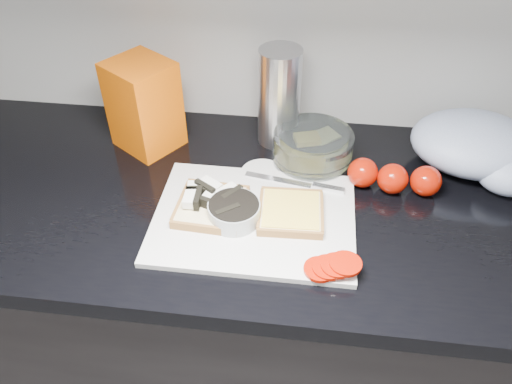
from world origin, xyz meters
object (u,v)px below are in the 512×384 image
cutting_board (254,218)px  glass_bowl (313,148)px  steel_canister (279,97)px  bread_bag (144,105)px

cutting_board → glass_bowl: glass_bowl is taller
cutting_board → steel_canister: steel_canister is taller
cutting_board → steel_canister: (0.02, 0.29, 0.11)m
cutting_board → steel_canister: 0.31m
glass_bowl → steel_canister: steel_canister is taller
cutting_board → bread_bag: (-0.28, 0.23, 0.10)m
bread_bag → cutting_board: bearing=-5.2°
cutting_board → glass_bowl: size_ratio=2.23×
steel_canister → cutting_board: bearing=-94.2°
bread_bag → glass_bowl: bearing=30.9°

